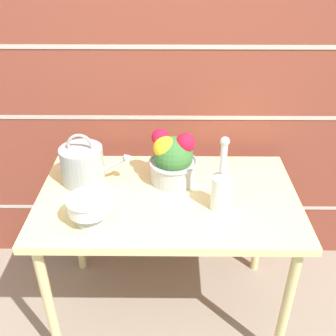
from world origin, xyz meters
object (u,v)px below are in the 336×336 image
watering_can (83,165)px  flower_planter (173,159)px  crystal_pedestal_bowl (89,206)px  glass_decanter (221,186)px

watering_can → flower_planter: flower_planter is taller
watering_can → crystal_pedestal_bowl: watering_can is taller
crystal_pedestal_bowl → glass_decanter: size_ratio=0.52×
flower_planter → watering_can: bearing=-178.0°
glass_decanter → flower_planter: bearing=133.6°
watering_can → crystal_pedestal_bowl: bearing=-75.5°
watering_can → flower_planter: bearing=2.0°
crystal_pedestal_bowl → flower_planter: bearing=42.5°
crystal_pedestal_bowl → watering_can: bearing=104.5°
watering_can → crystal_pedestal_bowl: 0.30m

